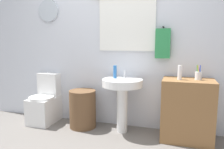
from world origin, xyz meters
name	(u,v)px	position (x,y,z in m)	size (l,w,h in m)	color
back_wall	(114,39)	(0.00, 1.15, 1.31)	(4.40, 0.18, 2.60)	silver
toilet	(45,103)	(-1.05, 0.89, 0.30)	(0.38, 0.51, 0.78)	white
laundry_hamper	(83,109)	(-0.39, 0.85, 0.28)	(0.39, 0.39, 0.56)	brown
pedestal_sink	(122,91)	(0.21, 0.85, 0.58)	(0.56, 0.56, 0.76)	white
faucet	(124,74)	(0.21, 0.97, 0.81)	(0.03, 0.03, 0.10)	silver
wooden_cabinet	(187,110)	(1.07, 0.85, 0.40)	(0.63, 0.44, 0.79)	olive
soap_bottle	(115,72)	(0.09, 0.90, 0.84)	(0.05, 0.05, 0.18)	#2D6BB7
lotion_bottle	(180,73)	(0.96, 0.81, 0.88)	(0.05, 0.05, 0.18)	white
toothbrush_cup	(198,75)	(1.18, 0.87, 0.85)	(0.08, 0.08, 0.19)	silver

